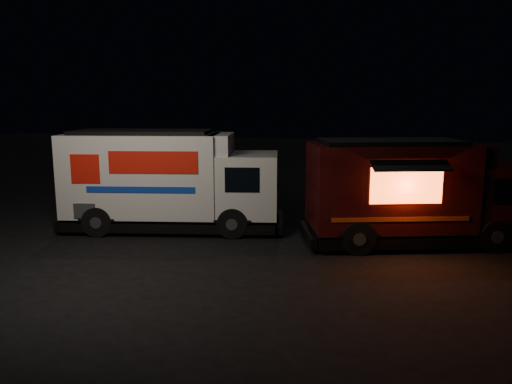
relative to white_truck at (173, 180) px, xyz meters
The scene contains 3 objects.
ground 2.19m from the white_truck, 52.65° to the right, with size 80.00×80.00×0.00m, color black.
white_truck is the anchor object (origin of this frame).
red_truck 6.97m from the white_truck, ahead, with size 6.04×2.22×2.81m, color #3B0F0A, non-canonical shape.
Camera 1 is at (5.40, -12.20, 3.78)m, focal length 35.00 mm.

